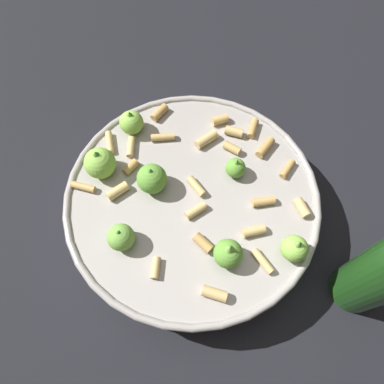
% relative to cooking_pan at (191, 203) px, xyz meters
% --- Properties ---
extents(ground_plane, '(2.40, 2.40, 0.00)m').
position_rel_cooking_pan_xyz_m(ground_plane, '(0.00, -0.00, -0.04)').
color(ground_plane, black).
extents(cooking_pan, '(0.33, 0.33, 0.11)m').
position_rel_cooking_pan_xyz_m(cooking_pan, '(0.00, 0.00, 0.00)').
color(cooking_pan, '#9E9993').
rests_on(cooking_pan, ground).
extents(olive_oil_bottle, '(0.06, 0.06, 0.21)m').
position_rel_cooking_pan_xyz_m(olive_oil_bottle, '(0.19, -0.15, 0.05)').
color(olive_oil_bottle, '#1E4C19').
rests_on(olive_oil_bottle, ground).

